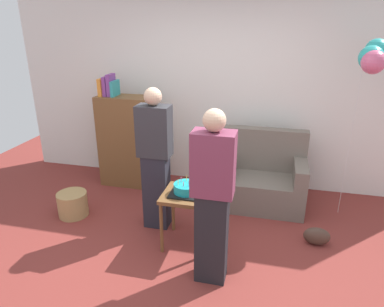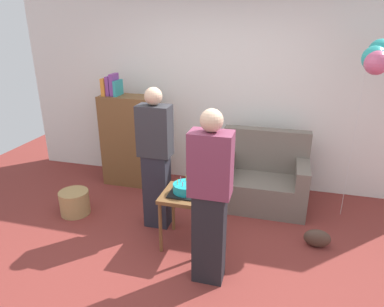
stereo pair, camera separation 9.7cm
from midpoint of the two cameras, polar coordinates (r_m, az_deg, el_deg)
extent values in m
plane|color=maroon|center=(3.66, -2.21, -17.49)|extent=(8.00, 8.00, 0.00)
cube|color=silver|center=(4.95, 4.10, 10.23)|extent=(6.00, 0.10, 2.70)
cube|color=#6B6056|center=(4.63, 10.46, -5.98)|extent=(1.10, 0.70, 0.40)
cube|color=#6B6056|center=(4.69, 11.06, 0.74)|extent=(1.10, 0.16, 0.56)
cube|color=#6B6056|center=(4.53, 4.79, -1.82)|extent=(0.16, 0.70, 0.24)
cube|color=#6B6056|center=(4.50, 16.70, -2.85)|extent=(0.16, 0.70, 0.24)
cube|color=brown|center=(5.06, -10.90, 1.92)|extent=(0.80, 0.36, 1.30)
cube|color=orange|center=(5.00, -14.86, 10.51)|extent=(0.05, 0.26, 0.24)
cube|color=#7F3D93|center=(4.98, -14.30, 10.64)|extent=(0.05, 0.20, 0.26)
cube|color=#7F3D93|center=(4.95, -13.66, 10.83)|extent=(0.05, 0.20, 0.29)
cube|color=teal|center=(4.93, -13.04, 10.34)|extent=(0.04, 0.24, 0.21)
cube|color=brown|center=(3.62, -1.71, -6.78)|extent=(0.48, 0.48, 0.04)
cylinder|color=brown|center=(3.66, -5.78, -12.07)|extent=(0.04, 0.04, 0.57)
cylinder|color=brown|center=(3.56, 0.78, -13.01)|extent=(0.04, 0.04, 0.57)
cylinder|color=brown|center=(4.00, -3.80, -8.90)|extent=(0.04, 0.04, 0.57)
cylinder|color=brown|center=(3.91, 2.17, -9.64)|extent=(0.04, 0.04, 0.57)
cube|color=black|center=(3.61, -1.71, -6.39)|extent=(0.32, 0.32, 0.02)
cylinder|color=teal|center=(3.59, -1.72, -5.64)|extent=(0.26, 0.26, 0.09)
cylinder|color=#66B2E5|center=(3.54, -0.80, -4.74)|extent=(0.01, 0.01, 0.05)
cylinder|color=#66B2E5|center=(3.59, -0.99, -4.32)|extent=(0.01, 0.01, 0.05)
cylinder|color=#F2CC4C|center=(3.62, -1.67, -4.05)|extent=(0.01, 0.01, 0.06)
cylinder|color=#EA668C|center=(3.61, -2.56, -4.23)|extent=(0.01, 0.01, 0.05)
cylinder|color=#F2CC4C|center=(3.54, -3.07, -4.71)|extent=(0.01, 0.01, 0.06)
cylinder|color=#EA668C|center=(3.51, -2.20, -5.06)|extent=(0.01, 0.01, 0.05)
cylinder|color=#66B2E5|center=(3.50, -1.33, -4.94)|extent=(0.01, 0.01, 0.06)
cube|color=#23232D|center=(4.04, -6.48, -6.13)|extent=(0.28, 0.20, 0.88)
cube|color=#2D2D33|center=(3.77, -6.93, 3.65)|extent=(0.36, 0.22, 0.56)
sphere|color=#D1A889|center=(3.67, -7.19, 9.24)|extent=(0.19, 0.19, 0.19)
cube|color=black|center=(3.24, 2.33, -13.54)|extent=(0.28, 0.20, 0.88)
cube|color=#75334C|center=(2.89, 2.54, -1.72)|extent=(0.36, 0.22, 0.56)
sphere|color=#D1A889|center=(2.77, 2.67, 5.45)|extent=(0.19, 0.19, 0.19)
cylinder|color=#A88451|center=(4.60, -19.48, -7.81)|extent=(0.36, 0.36, 0.30)
ellipsoid|color=#473328|center=(4.06, 19.05, -12.65)|extent=(0.28, 0.14, 0.20)
cylinder|color=silver|center=(4.45, 23.81, 1.59)|extent=(0.00, 0.00, 1.86)
sphere|color=#2DADA8|center=(4.37, 27.36, 14.76)|extent=(0.25, 0.25, 0.25)
sphere|color=#D65B84|center=(4.20, 26.94, 13.17)|extent=(0.25, 0.25, 0.25)
sphere|color=#2DADA8|center=(4.28, 26.65, 13.80)|extent=(0.26, 0.26, 0.26)
camera|label=1|loc=(0.05, -90.75, -0.29)|focal=32.64mm
camera|label=2|loc=(0.05, 89.25, 0.29)|focal=32.64mm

